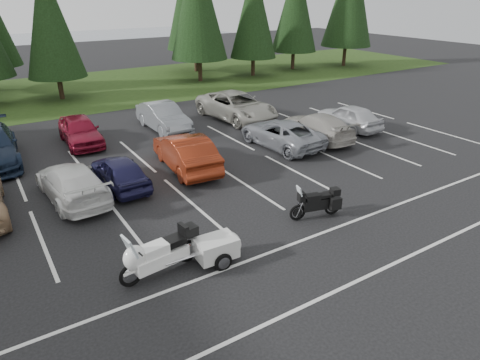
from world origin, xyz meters
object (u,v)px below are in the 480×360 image
Objects in this scene: car_near_4 at (120,172)px; cargo_trailer at (216,250)px; car_near_3 at (72,182)px; car_far_2 at (80,130)px; car_far_3 at (163,117)px; car_far_4 at (237,106)px; car_near_6 at (281,133)px; car_near_7 at (317,126)px; adventure_motorcycle at (316,201)px; car_near_8 at (349,117)px; car_near_5 at (186,152)px; touring_motorcycle at (160,250)px.

car_near_4 is 2.21× the size of cargo_trailer.
car_near_3 is 1.10× the size of car_far_2.
car_far_3 reaches higher than car_near_3.
car_far_4 is (9.51, 6.04, 0.17)m from car_near_4.
car_near_3 is 9.32m from car_far_3.
car_far_3 is at bearing 75.50° from cargo_trailer.
car_near_6 is 2.37m from car_near_7.
car_far_2 reaches higher than cargo_trailer.
car_near_3 is at bearing 152.07° from adventure_motorcycle.
car_far_2 is at bearing -22.22° from car_near_8.
car_far_2 is 9.54m from car_far_4.
car_far_4 is 13.18m from adventure_motorcycle.
adventure_motorcycle is at bearing 111.27° from car_near_5.
car_near_3 is 1.23× the size of car_near_4.
adventure_motorcycle is at bearing 127.01° from car_near_4.
car_far_2 is at bearing 95.43° from cargo_trailer.
touring_motorcycle reaches higher than car_near_7.
car_near_4 is 1.38× the size of touring_motorcycle.
car_near_3 is 0.99× the size of car_near_5.
car_far_4 is (9.54, -0.39, 0.09)m from car_far_2.
touring_motorcycle is at bearing -135.14° from car_far_4.
car_near_4 is at bearing 98.10° from cargo_trailer.
car_near_4 is 0.84× the size of car_far_3.
car_far_2 is (1.90, 6.55, 0.05)m from car_near_3.
car_near_7 is 12.70m from car_far_2.
adventure_motorcycle is (1.89, -6.70, -0.13)m from car_near_5.
cargo_trailer is at bearing 38.42° from car_near_6.
touring_motorcycle reaches higher than car_near_8.
car_far_2 is at bearing -56.72° from car_near_5.
touring_motorcycle reaches higher than car_near_6.
touring_motorcycle is (-4.13, -6.82, -0.01)m from car_near_5.
car_near_7 is 2.20× the size of adventure_motorcycle.
car_near_3 is at bearing -0.76° from car_near_6.
touring_motorcycle is at bearing 80.25° from car_near_4.
car_far_3 is at bearing -31.57° from car_near_8.
car_far_4 is 15.63m from cargo_trailer.
car_near_5 is 6.29m from car_far_3.
car_far_3 reaches higher than car_near_8.
car_near_8 is 15.36m from cargo_trailer.
car_near_5 is 7.62m from cargo_trailer.
touring_motorcycle is at bearing 31.83° from car_near_6.
touring_motorcycle is 1.71m from cargo_trailer.
car_near_6 is at bearing 1.10° from car_near_7.
car_far_2 is (-14.05, 5.66, 0.02)m from car_near_8.
car_near_8 is at bearing -20.17° from car_far_2.
car_near_7 is 2.92m from car_near_8.
car_near_5 is (5.12, 0.44, 0.10)m from car_near_3.
car_near_8 is at bearing -178.42° from car_near_4.
car_near_8 is 11.44m from adventure_motorcycle.
car_near_5 reaches higher than car_near_3.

